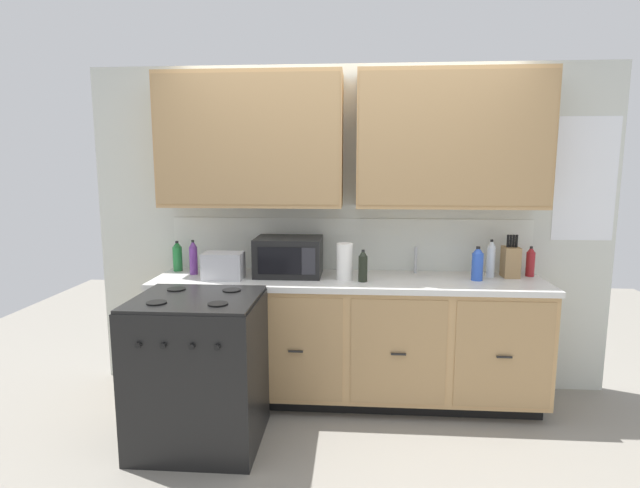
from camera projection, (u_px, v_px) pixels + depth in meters
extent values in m
plane|color=gray|center=(346.00, 420.00, 3.42)|extent=(8.00, 8.00, 0.00)
cube|color=silver|center=(349.00, 230.00, 3.85)|extent=(3.95, 0.05, 2.47)
cube|color=silver|center=(349.00, 244.00, 3.84)|extent=(2.75, 0.01, 0.40)
cube|color=tan|center=(251.00, 141.00, 3.61)|extent=(1.33, 0.34, 0.95)
cube|color=#A58052|center=(246.00, 140.00, 3.43)|extent=(1.30, 0.01, 0.89)
cube|color=tan|center=(451.00, 140.00, 3.50)|extent=(1.33, 0.34, 0.95)
cube|color=#A58052|center=(456.00, 139.00, 3.33)|extent=(1.30, 0.01, 0.89)
cube|color=white|center=(586.00, 179.00, 3.64)|extent=(0.44, 0.01, 0.90)
cube|color=black|center=(347.00, 391.00, 3.74)|extent=(2.70, 0.48, 0.10)
cube|color=tan|center=(348.00, 336.00, 3.64)|extent=(2.75, 0.60, 0.79)
cube|color=#A88354|center=(196.00, 347.00, 3.42)|extent=(0.63, 0.01, 0.73)
cube|color=black|center=(196.00, 349.00, 3.41)|extent=(0.10, 0.01, 0.01)
cube|color=#A88354|center=(296.00, 350.00, 3.37)|extent=(0.63, 0.01, 0.73)
cube|color=black|center=(296.00, 351.00, 3.36)|extent=(0.10, 0.01, 0.01)
cube|color=#A88354|center=(398.00, 353.00, 3.32)|extent=(0.63, 0.01, 0.73)
cube|color=black|center=(398.00, 354.00, 3.31)|extent=(0.10, 0.01, 0.01)
cube|color=#A88354|center=(504.00, 355.00, 3.27)|extent=(0.63, 0.01, 0.73)
cube|color=black|center=(504.00, 357.00, 3.26)|extent=(0.10, 0.01, 0.01)
cube|color=silver|center=(348.00, 281.00, 3.58)|extent=(2.78, 0.63, 0.04)
cube|color=#A8AAAF|center=(418.00, 280.00, 3.57)|extent=(0.56, 0.38, 0.02)
cube|color=black|center=(199.00, 372.00, 3.09)|extent=(0.76, 0.66, 0.92)
cube|color=black|center=(196.00, 299.00, 3.02)|extent=(0.74, 0.65, 0.02)
cylinder|color=black|center=(157.00, 303.00, 2.87)|extent=(0.12, 0.12, 0.01)
cylinder|color=black|center=(218.00, 304.00, 2.85)|extent=(0.12, 0.12, 0.01)
cylinder|color=black|center=(176.00, 289.00, 3.19)|extent=(0.12, 0.12, 0.01)
cylinder|color=black|center=(232.00, 290.00, 3.16)|extent=(0.12, 0.12, 0.01)
cylinder|color=black|center=(138.00, 345.00, 2.73)|extent=(0.03, 0.02, 0.03)
cylinder|color=black|center=(163.00, 346.00, 2.72)|extent=(0.03, 0.02, 0.03)
cylinder|color=black|center=(192.00, 347.00, 2.71)|extent=(0.03, 0.02, 0.03)
cylinder|color=black|center=(217.00, 347.00, 2.70)|extent=(0.03, 0.02, 0.03)
cube|color=black|center=(289.00, 256.00, 3.66)|extent=(0.48, 0.36, 0.28)
cube|color=black|center=(280.00, 261.00, 3.48)|extent=(0.31, 0.01, 0.19)
cube|color=#28282D|center=(309.00, 261.00, 3.46)|extent=(0.10, 0.01, 0.19)
cube|color=#B7B7BC|center=(223.00, 266.00, 3.54)|extent=(0.28, 0.18, 0.19)
cube|color=black|center=(216.00, 253.00, 3.52)|extent=(0.02, 0.13, 0.01)
cube|color=black|center=(230.00, 253.00, 3.52)|extent=(0.02, 0.13, 0.01)
cube|color=#9C794E|center=(511.00, 262.00, 3.60)|extent=(0.11, 0.14, 0.22)
cylinder|color=black|center=(508.00, 241.00, 3.56)|extent=(0.02, 0.02, 0.09)
cylinder|color=black|center=(511.00, 241.00, 3.56)|extent=(0.02, 0.02, 0.09)
cylinder|color=black|center=(514.00, 241.00, 3.56)|extent=(0.02, 0.02, 0.09)
cylinder|color=black|center=(517.00, 241.00, 3.56)|extent=(0.02, 0.02, 0.09)
cylinder|color=#B2B5BA|center=(415.00, 260.00, 3.73)|extent=(0.02, 0.02, 0.20)
cylinder|color=white|center=(345.00, 262.00, 3.50)|extent=(0.12, 0.12, 0.26)
cylinder|color=#237A38|center=(178.00, 259.00, 3.82)|extent=(0.07, 0.07, 0.18)
cone|color=#237A38|center=(177.00, 244.00, 3.80)|extent=(0.06, 0.06, 0.05)
cylinder|color=black|center=(177.00, 242.00, 3.80)|extent=(0.02, 0.02, 0.02)
cylinder|color=#663384|center=(193.00, 261.00, 3.69)|extent=(0.06, 0.06, 0.20)
cone|color=#663384|center=(193.00, 244.00, 3.67)|extent=(0.05, 0.05, 0.05)
cylinder|color=black|center=(193.00, 241.00, 3.67)|extent=(0.02, 0.02, 0.02)
cylinder|color=black|center=(363.00, 269.00, 3.45)|extent=(0.06, 0.06, 0.18)
cone|color=black|center=(363.00, 253.00, 3.44)|extent=(0.06, 0.06, 0.05)
cylinder|color=black|center=(363.00, 251.00, 3.43)|extent=(0.02, 0.02, 0.02)
cylinder|color=silver|center=(491.00, 262.00, 3.60)|extent=(0.06, 0.06, 0.22)
cone|color=silver|center=(492.00, 243.00, 3.58)|extent=(0.06, 0.06, 0.05)
cylinder|color=black|center=(492.00, 241.00, 3.57)|extent=(0.02, 0.02, 0.02)
cylinder|color=maroon|center=(530.00, 264.00, 3.63)|extent=(0.06, 0.06, 0.18)
cone|color=maroon|center=(531.00, 249.00, 3.61)|extent=(0.06, 0.06, 0.04)
cylinder|color=black|center=(531.00, 247.00, 3.61)|extent=(0.02, 0.02, 0.02)
cylinder|color=blue|center=(477.00, 267.00, 3.49)|extent=(0.08, 0.08, 0.19)
cone|color=blue|center=(478.00, 250.00, 3.47)|extent=(0.07, 0.07, 0.05)
cylinder|color=black|center=(478.00, 248.00, 3.47)|extent=(0.03, 0.03, 0.02)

